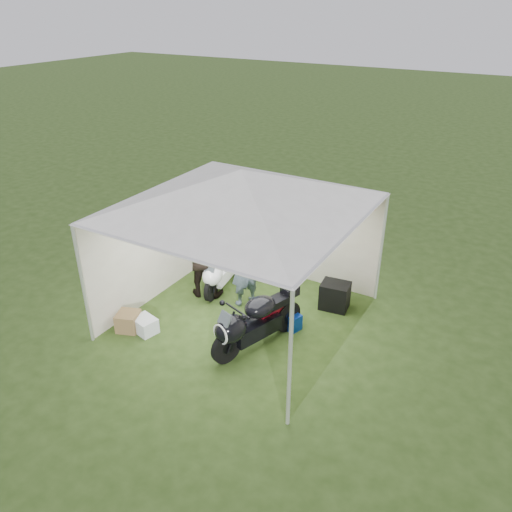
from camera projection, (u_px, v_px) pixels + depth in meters
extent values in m
plane|color=#283F14|center=(243.00, 317.00, 9.77)|extent=(80.00, 80.00, 0.00)
cylinder|color=silver|center=(83.00, 286.00, 8.60)|extent=(0.06, 0.06, 2.30)
cylinder|color=silver|center=(290.00, 361.00, 6.81)|extent=(0.06, 0.06, 2.30)
cylinder|color=silver|center=(215.00, 210.00, 11.67)|extent=(0.06, 0.06, 2.30)
cylinder|color=silver|center=(381.00, 249.00, 9.88)|extent=(0.06, 0.06, 2.30)
cube|color=beige|center=(291.00, 228.00, 10.77)|extent=(4.00, 0.02, 2.30)
cube|color=beige|center=(159.00, 242.00, 10.14)|extent=(0.02, 4.00, 2.30)
cube|color=beige|center=(344.00, 295.00, 8.34)|extent=(0.02, 4.00, 2.30)
pyramid|color=white|center=(241.00, 189.00, 8.55)|extent=(5.66, 5.66, 0.70)
cube|color=#99A5B7|center=(226.00, 184.00, 11.18)|extent=(0.22, 0.02, 0.28)
cube|color=#99A5B7|center=(239.00, 187.00, 11.02)|extent=(0.22, 0.02, 0.28)
cube|color=#99A5B7|center=(253.00, 190.00, 10.86)|extent=(0.22, 0.01, 0.28)
cube|color=#99A5B7|center=(267.00, 193.00, 10.71)|extent=(0.22, 0.01, 0.28)
cube|color=#99A5B7|center=(226.00, 197.00, 11.31)|extent=(0.22, 0.02, 0.28)
cube|color=#99A5B7|center=(239.00, 200.00, 11.16)|extent=(0.22, 0.01, 0.28)
cube|color=#99A5B7|center=(253.00, 203.00, 11.00)|extent=(0.22, 0.02, 0.28)
cube|color=#99A5B7|center=(267.00, 206.00, 10.84)|extent=(0.22, 0.01, 0.28)
cylinder|color=#D8590C|center=(300.00, 195.00, 10.29)|extent=(3.20, 0.02, 0.02)
cylinder|color=black|center=(211.00, 289.00, 10.22)|extent=(0.17, 0.54, 0.53)
cylinder|color=black|center=(235.00, 262.00, 11.24)|extent=(0.21, 0.54, 0.53)
cube|color=white|center=(223.00, 273.00, 10.66)|extent=(0.43, 0.87, 0.26)
ellipsoid|color=white|center=(212.00, 275.00, 10.16)|extent=(0.48, 0.58, 0.44)
ellipsoid|color=white|center=(224.00, 257.00, 10.57)|extent=(0.47, 0.60, 0.31)
cube|color=black|center=(231.00, 252.00, 10.89)|extent=(0.31, 0.56, 0.12)
cube|color=white|center=(236.00, 244.00, 11.10)|extent=(0.23, 0.29, 0.16)
cube|color=black|center=(229.00, 260.00, 10.89)|extent=(0.16, 0.49, 0.09)
cube|color=#3F474C|center=(210.00, 267.00, 9.97)|extent=(0.23, 0.16, 0.19)
cylinder|color=black|center=(227.00, 347.00, 8.45)|extent=(0.29, 0.61, 0.61)
cylinder|color=black|center=(286.00, 316.00, 9.28)|extent=(0.33, 0.62, 0.61)
cube|color=black|center=(256.00, 328.00, 8.80)|extent=(0.63, 1.02, 0.30)
ellipsoid|color=black|center=(231.00, 329.00, 8.37)|extent=(0.62, 0.72, 0.50)
ellipsoid|color=black|center=(260.00, 307.00, 8.68)|extent=(0.62, 0.73, 0.36)
cube|color=black|center=(277.00, 301.00, 8.94)|extent=(0.44, 0.66, 0.14)
cube|color=black|center=(290.00, 291.00, 9.10)|extent=(0.31, 0.36, 0.18)
cube|color=maroon|center=(272.00, 312.00, 8.96)|extent=(0.27, 0.56, 0.10)
cube|color=#3F474C|center=(225.00, 319.00, 8.17)|extent=(0.28, 0.21, 0.21)
cylinder|color=white|center=(220.00, 334.00, 8.23)|extent=(0.35, 0.13, 0.36)
cube|color=#0F39C1|center=(290.00, 320.00, 9.41)|extent=(0.48, 0.38, 0.32)
imported|color=black|center=(202.00, 256.00, 10.18)|extent=(1.04, 0.93, 1.76)
imported|color=slate|center=(245.00, 267.00, 9.85)|extent=(0.64, 0.73, 1.69)
cube|color=black|center=(335.00, 296.00, 9.96)|extent=(0.60, 0.51, 0.55)
cube|color=silver|center=(145.00, 325.00, 9.29)|extent=(0.51, 0.43, 0.29)
cube|color=brown|center=(128.00, 321.00, 9.35)|extent=(0.51, 0.51, 0.35)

